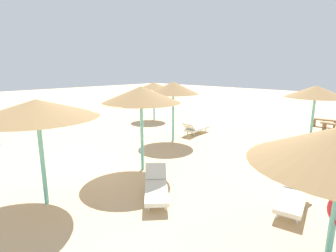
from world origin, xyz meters
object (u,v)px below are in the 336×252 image
object	(u,v)px
parasol_3	(141,95)
bench_2	(335,126)
lounger_1	(196,128)
lounger_2	(292,196)
parasol_4	(316,92)
parasol_5	(154,86)
bench_0	(325,121)
parasol_1	(173,88)
lounger_3	(156,187)
parasol_6	(37,109)

from	to	relation	value
parasol_3	bench_2	world-z (taller)	parasol_3
lounger_1	lounger_2	bearing A→B (deg)	-33.71
parasol_4	parasol_5	bearing A→B (deg)	-176.70
parasol_4	bench_0	distance (m)	5.75
parasol_1	parasol_4	distance (m)	6.59
parasol_1	lounger_3	world-z (taller)	parasol_1
parasol_4	lounger_2	distance (m)	7.00
parasol_3	bench_0	xyz separation A→B (m)	(2.87, 12.71, -2.41)
parasol_5	lounger_2	distance (m)	13.24
parasol_5	lounger_3	size ratio (longest dim) A/B	1.47
lounger_2	parasol_5	bearing A→B (deg)	153.33
lounger_3	bench_0	size ratio (longest dim) A/B	1.18
lounger_1	lounger_2	world-z (taller)	lounger_1
parasol_3	parasol_4	size ratio (longest dim) A/B	1.06
lounger_1	parasol_6	bearing A→B (deg)	-78.21
parasol_3	parasol_5	world-z (taller)	parasol_3
bench_2	lounger_3	bearing A→B (deg)	-97.82
lounger_3	lounger_2	bearing A→B (deg)	35.05
lounger_3	bench_0	world-z (taller)	lounger_3
parasol_3	lounger_3	world-z (taller)	parasol_3
parasol_1	lounger_1	size ratio (longest dim) A/B	1.56
parasol_5	parasol_1	bearing A→B (deg)	-33.48
lounger_2	bench_0	xyz separation A→B (m)	(-2.09, 11.71, 0.03)
bench_0	bench_2	size ratio (longest dim) A/B	1.01
parasol_1	parasol_3	xyz separation A→B (m)	(1.85, -3.65, 0.05)
parasol_1	lounger_3	xyz separation A→B (m)	(3.77, -4.78, -2.38)
lounger_2	bench_0	size ratio (longest dim) A/B	1.28
lounger_2	lounger_3	distance (m)	3.71
parasol_3	lounger_3	bearing A→B (deg)	-30.43
lounger_2	bench_0	world-z (taller)	lounger_2
parasol_1	lounger_2	world-z (taller)	parasol_1
parasol_1	lounger_3	bearing A→B (deg)	-51.70
lounger_1	parasol_5	bearing A→B (deg)	165.00
lounger_2	bench_0	distance (m)	11.89
parasol_5	bench_2	bearing A→B (deg)	24.53
parasol_1	lounger_1	world-z (taller)	parasol_1
bench_0	lounger_3	bearing A→B (deg)	-93.91
parasol_3	parasol_4	distance (m)	8.25
parasol_3	lounger_1	bearing A→B (deg)	108.76
parasol_4	parasol_5	size ratio (longest dim) A/B	1.08
lounger_1	bench_2	world-z (taller)	lounger_1
parasol_6	bench_2	bearing A→B (deg)	76.31
parasol_5	parasol_6	size ratio (longest dim) A/B	0.85
parasol_1	lounger_3	size ratio (longest dim) A/B	1.66
parasol_3	bench_2	distance (m)	12.41
lounger_2	bench_2	bearing A→B (deg)	96.93
parasol_1	bench_0	xyz separation A→B (m)	(4.72, 9.06, -2.35)
parasol_6	lounger_1	distance (m)	9.54
parasol_5	lounger_3	xyz separation A→B (m)	(8.64, -8.00, -2.10)
parasol_3	lounger_1	world-z (taller)	parasol_3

